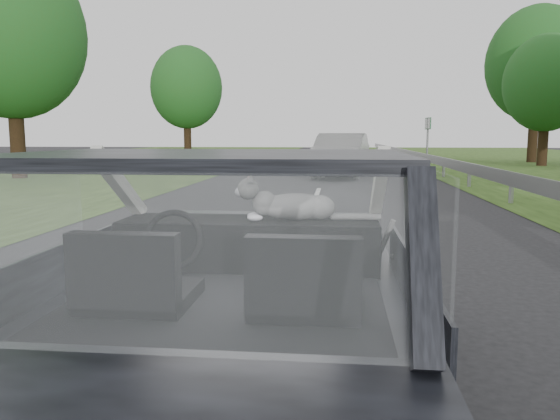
% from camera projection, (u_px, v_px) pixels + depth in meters
% --- Properties ---
extents(subject_car, '(1.80, 4.00, 1.45)m').
position_uv_depth(subject_car, '(230.00, 291.00, 2.80)').
color(subject_car, black).
rests_on(subject_car, ground).
extents(dashboard, '(1.58, 0.45, 0.30)m').
position_uv_depth(dashboard, '(250.00, 243.00, 3.40)').
color(dashboard, black).
rests_on(dashboard, subject_car).
extents(driver_seat, '(0.50, 0.72, 0.42)m').
position_uv_depth(driver_seat, '(133.00, 273.00, 2.54)').
color(driver_seat, black).
rests_on(driver_seat, subject_car).
extents(passenger_seat, '(0.50, 0.72, 0.42)m').
position_uv_depth(passenger_seat, '(305.00, 278.00, 2.45)').
color(passenger_seat, black).
rests_on(passenger_seat, subject_car).
extents(steering_wheel, '(0.36, 0.36, 0.04)m').
position_uv_depth(steering_wheel, '(173.00, 240.00, 3.14)').
color(steering_wheel, black).
rests_on(steering_wheel, dashboard).
extents(cat, '(0.66, 0.30, 0.29)m').
position_uv_depth(cat, '(295.00, 205.00, 3.35)').
color(cat, gray).
rests_on(cat, dashboard).
extents(guardrail, '(0.05, 90.00, 0.32)m').
position_uv_depth(guardrail, '(507.00, 178.00, 12.22)').
color(guardrail, '#999999').
rests_on(guardrail, ground).
extents(other_car, '(2.59, 5.13, 1.61)m').
position_uv_depth(other_car, '(341.00, 155.00, 20.33)').
color(other_car, '#B3B3B3').
rests_on(other_car, ground).
extents(highway_sign, '(0.21, 0.97, 2.41)m').
position_uv_depth(highway_sign, '(427.00, 142.00, 27.24)').
color(highway_sign, '#155329').
rests_on(highway_sign, ground).
extents(tree_2, '(5.51, 5.51, 6.34)m').
position_uv_depth(tree_2, '(545.00, 102.00, 27.22)').
color(tree_2, '#1D581F').
rests_on(tree_2, ground).
extents(tree_3, '(6.07, 6.07, 8.50)m').
position_uv_depth(tree_3, '(536.00, 87.00, 30.78)').
color(tree_3, '#1D581F').
rests_on(tree_3, ground).
extents(tree_5, '(5.66, 5.66, 7.74)m').
position_uv_depth(tree_5, '(13.00, 68.00, 19.11)').
color(tree_5, '#1D581F').
rests_on(tree_5, ground).
extents(tree_6, '(5.77, 5.77, 7.34)m').
position_uv_depth(tree_6, '(187.00, 104.00, 37.16)').
color(tree_6, '#1D581F').
rests_on(tree_6, ground).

